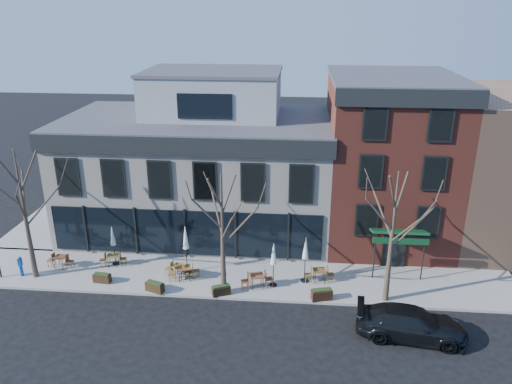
# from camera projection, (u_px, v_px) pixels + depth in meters

# --- Properties ---
(ground) EXTENTS (120.00, 120.00, 0.00)m
(ground) POSITION_uv_depth(u_px,v_px,m) (187.00, 259.00, 32.22)
(ground) COLOR black
(ground) RESTS_ON ground
(sidewalk_front) EXTENTS (33.50, 4.70, 0.15)m
(sidewalk_front) POSITION_uv_depth(u_px,v_px,m) (232.00, 277.00, 29.92)
(sidewalk_front) COLOR gray
(sidewalk_front) RESTS_ON ground
(sidewalk_side) EXTENTS (4.50, 12.00, 0.15)m
(sidewalk_side) POSITION_uv_depth(u_px,v_px,m) (61.00, 215.00, 38.71)
(sidewalk_side) COLOR gray
(sidewalk_side) RESTS_ON ground
(corner_building) EXTENTS (18.39, 10.39, 11.10)m
(corner_building) POSITION_uv_depth(u_px,v_px,m) (200.00, 165.00, 35.25)
(corner_building) COLOR silver
(corner_building) RESTS_ON ground
(red_brick_building) EXTENTS (8.20, 11.78, 11.18)m
(red_brick_building) POSITION_uv_depth(u_px,v_px,m) (388.00, 158.00, 33.77)
(red_brick_building) COLOR maroon
(red_brick_building) RESTS_ON ground
(tree_corner) EXTENTS (3.93, 3.98, 7.92)m
(tree_corner) POSITION_uv_depth(u_px,v_px,m) (25.00, 213.00, 28.43)
(tree_corner) COLOR #382B21
(tree_corner) RESTS_ON sidewalk_front
(tree_mid) EXTENTS (3.50, 3.55, 7.04)m
(tree_mid) POSITION_uv_depth(u_px,v_px,m) (223.00, 234.00, 26.99)
(tree_mid) COLOR #382B21
(tree_mid) RESTS_ON sidewalk_front
(tree_right) EXTENTS (3.72, 3.77, 7.48)m
(tree_right) POSITION_uv_depth(u_px,v_px,m) (392.00, 236.00, 26.16)
(tree_right) COLOR #382B21
(tree_right) RESTS_ON sidewalk_front
(parked_sedan) EXTENTS (5.54, 2.76, 1.55)m
(parked_sedan) POSITION_uv_depth(u_px,v_px,m) (411.00, 324.00, 24.44)
(parked_sedan) COLOR black
(parked_sedan) RESTS_ON ground
(call_box) EXTENTS (0.26, 0.26, 1.30)m
(call_box) POSITION_uv_depth(u_px,v_px,m) (21.00, 265.00, 29.70)
(call_box) COLOR #0B3998
(call_box) RESTS_ON sidewalk_front
(cafe_set_0) EXTENTS (1.73, 0.75, 0.90)m
(cafe_set_0) POSITION_uv_depth(u_px,v_px,m) (61.00, 260.00, 30.75)
(cafe_set_0) COLOR brown
(cafe_set_0) RESTS_ON sidewalk_front
(cafe_set_1) EXTENTS (1.70, 0.77, 0.88)m
(cafe_set_1) POSITION_uv_depth(u_px,v_px,m) (113.00, 259.00, 30.97)
(cafe_set_1) COLOR brown
(cafe_set_1) RESTS_ON sidewalk_front
(cafe_set_2) EXTENTS (1.79, 0.85, 0.92)m
(cafe_set_2) POSITION_uv_depth(u_px,v_px,m) (179.00, 270.00, 29.65)
(cafe_set_2) COLOR brown
(cafe_set_2) RESTS_ON sidewalk_front
(cafe_set_3) EXTENTS (1.93, 0.95, 0.99)m
(cafe_set_3) POSITION_uv_depth(u_px,v_px,m) (184.00, 272.00, 29.39)
(cafe_set_3) COLOR brown
(cafe_set_3) RESTS_ON sidewalk_front
(cafe_set_4) EXTENTS (1.93, 0.97, 0.99)m
(cafe_set_4) POSITION_uv_depth(u_px,v_px,m) (257.00, 280.00, 28.54)
(cafe_set_4) COLOR brown
(cafe_set_4) RESTS_ON sidewalk_front
(cafe_set_5) EXTENTS (1.80, 0.79, 0.93)m
(cafe_set_5) POSITION_uv_depth(u_px,v_px,m) (319.00, 274.00, 29.16)
(cafe_set_5) COLOR brown
(cafe_set_5) RESTS_ON sidewalk_front
(umbrella_0) EXTENTS (0.41, 0.41, 2.55)m
(umbrella_0) POSITION_uv_depth(u_px,v_px,m) (113.00, 238.00, 30.64)
(umbrella_0) COLOR black
(umbrella_0) RESTS_ON sidewalk_front
(umbrella_2) EXTENTS (0.48, 0.48, 2.98)m
(umbrella_2) POSITION_uv_depth(u_px,v_px,m) (186.00, 240.00, 29.71)
(umbrella_2) COLOR black
(umbrella_2) RESTS_ON sidewalk_front
(umbrella_3) EXTENTS (0.43, 0.43, 2.71)m
(umbrella_3) POSITION_uv_depth(u_px,v_px,m) (274.00, 256.00, 28.23)
(umbrella_3) COLOR black
(umbrella_3) RESTS_ON sidewalk_front
(umbrella_4) EXTENTS (0.45, 0.45, 2.84)m
(umbrella_4) POSITION_uv_depth(u_px,v_px,m) (305.00, 251.00, 28.64)
(umbrella_4) COLOR black
(umbrella_4) RESTS_ON sidewalk_front
(planter_0) EXTENTS (1.05, 0.52, 0.57)m
(planter_0) POSITION_uv_depth(u_px,v_px,m) (102.00, 278.00, 29.16)
(planter_0) COLOR black
(planter_0) RESTS_ON sidewalk_front
(planter_1) EXTENTS (1.15, 0.77, 0.60)m
(planter_1) POSITION_uv_depth(u_px,v_px,m) (155.00, 287.00, 28.23)
(planter_1) COLOR #302210
(planter_1) RESTS_ON sidewalk_front
(planter_2) EXTENTS (1.10, 0.79, 0.57)m
(planter_2) POSITION_uv_depth(u_px,v_px,m) (221.00, 290.00, 27.92)
(planter_2) COLOR black
(planter_2) RESTS_ON sidewalk_front
(planter_3) EXTENTS (1.22, 0.72, 0.64)m
(planter_3) POSITION_uv_depth(u_px,v_px,m) (322.00, 294.00, 27.44)
(planter_3) COLOR black
(planter_3) RESTS_ON sidewalk_front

